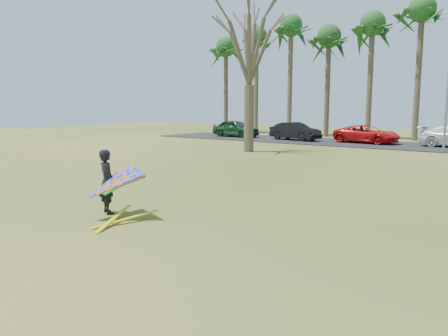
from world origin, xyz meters
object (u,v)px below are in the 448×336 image
Objects in this scene: car_0 at (236,128)px; car_1 at (295,131)px; car_2 at (367,134)px; kite_flyer at (110,185)px; bare_tree_left at (249,40)px.

car_0 is 1.02× the size of car_1.
car_2 is 26.45m from kite_flyer.
car_2 is at bearing 69.40° from bare_tree_left.
car_1 is at bearing 103.68° from car_2.
car_0 is at bearing 129.66° from bare_tree_left.
kite_flyer is at bearing -167.71° from car_2.
bare_tree_left is at bearing 166.05° from car_2.
car_0 is 1.92× the size of kite_flyer.
car_2 is (12.11, 0.49, -0.09)m from car_0.
car_2 is at bearing 95.64° from kite_flyer.
car_1 is at bearing 101.10° from bare_tree_left.
car_0 reaches higher than car_1.
bare_tree_left is 12.70m from car_2.
bare_tree_left reaches higher than kite_flyer.
car_2 is (3.91, 10.39, -6.17)m from bare_tree_left.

